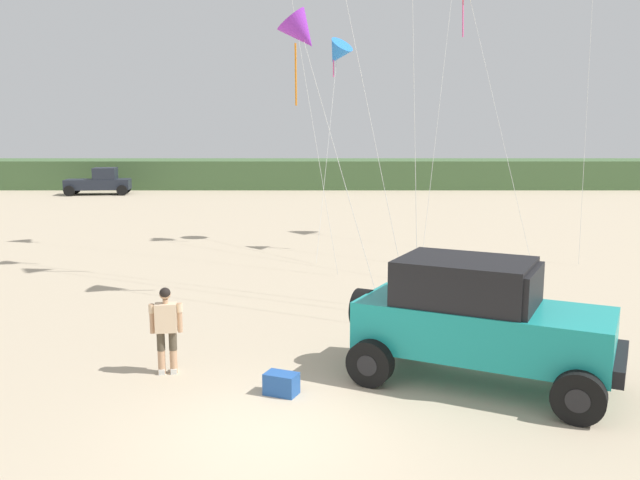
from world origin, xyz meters
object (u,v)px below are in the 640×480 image
Objects in this scene: jeep at (478,318)px; kite_green_box at (336,54)px; distant_pickup at (98,182)px; kite_yellow_diamond at (300,33)px; person_watching at (165,326)px; cooler_box at (280,384)px.

jeep is 17.18m from kite_green_box.
distant_pickup is at bearing 117.15° from jeep.
kite_green_box is (-2.17, 15.77, 6.44)m from jeep.
jeep is 0.65× the size of kite_yellow_diamond.
jeep is 3.00× the size of person_watching.
jeep is at bearing -62.85° from distant_pickup.
kite_green_box is (1.36, 16.34, 7.45)m from cooler_box.
kite_yellow_diamond is at bearing 110.94° from cooler_box.
kite_green_box is (17.01, -21.63, 6.71)m from distant_pickup.
jeep reaches higher than cooler_box.
jeep is at bearing -82.17° from kite_green_box.
person_watching is at bearing -70.02° from distant_pickup.
cooler_box is at bearing -67.61° from distant_pickup.
distant_pickup is (-13.44, 36.97, 0.00)m from person_watching.
kite_yellow_diamond reaches higher than distant_pickup.
distant_pickup is 35.60m from kite_yellow_diamond.
person_watching is at bearing -112.89° from kite_yellow_diamond.
person_watching is 0.22× the size of kite_yellow_diamond.
jeep is at bearing -61.36° from kite_yellow_diamond.
jeep is 3.72m from cooler_box.
kite_yellow_diamond is at bearing 118.64° from jeep.
cooler_box is at bearing -91.66° from kite_yellow_diamond.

